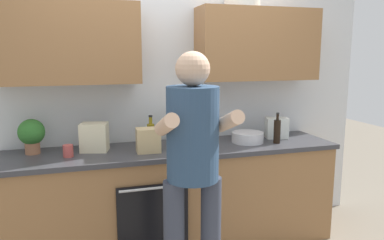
# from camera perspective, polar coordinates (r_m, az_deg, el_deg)

# --- Properties ---
(back_wall_unit) EXTENTS (4.00, 0.38, 2.50)m
(back_wall_unit) POSITION_cam_1_polar(r_m,az_deg,el_deg) (3.40, -3.79, 6.67)
(back_wall_unit) COLOR silver
(back_wall_unit) RESTS_ON ground
(counter) EXTENTS (2.84, 0.67, 0.90)m
(counter) POSITION_cam_1_polar(r_m,az_deg,el_deg) (3.36, -2.51, -11.62)
(counter) COLOR olive
(counter) RESTS_ON ground
(person_standing) EXTENTS (0.49, 0.45, 1.71)m
(person_standing) POSITION_cam_1_polar(r_m,az_deg,el_deg) (2.46, 0.14, -6.03)
(person_standing) COLOR #383D4C
(person_standing) RESTS_ON ground
(bottle_soy) EXTENTS (0.06, 0.06, 0.28)m
(bottle_soy) POSITION_cam_1_polar(r_m,az_deg,el_deg) (3.44, 12.78, -1.63)
(bottle_soy) COLOR black
(bottle_soy) RESTS_ON counter
(bottle_soda) EXTENTS (0.08, 0.08, 0.27)m
(bottle_soda) POSITION_cam_1_polar(r_m,az_deg,el_deg) (3.16, -1.73, -2.57)
(bottle_soda) COLOR #198C33
(bottle_soda) RESTS_ON counter
(bottle_wine) EXTENTS (0.07, 0.07, 0.28)m
(bottle_wine) POSITION_cam_1_polar(r_m,az_deg,el_deg) (3.04, -0.52, -2.71)
(bottle_wine) COLOR #471419
(bottle_wine) RESTS_ON counter
(bottle_oil) EXTENTS (0.07, 0.07, 0.26)m
(bottle_oil) POSITION_cam_1_polar(r_m,az_deg,el_deg) (3.32, -6.27, -1.99)
(bottle_oil) COLOR olive
(bottle_oil) RESTS_ON counter
(bottle_juice) EXTENTS (0.05, 0.05, 0.19)m
(bottle_juice) POSITION_cam_1_polar(r_m,az_deg,el_deg) (3.34, 2.04, -2.26)
(bottle_juice) COLOR orange
(bottle_juice) RESTS_ON counter
(cup_ceramic) EXTENTS (0.08, 0.08, 0.10)m
(cup_ceramic) POSITION_cam_1_polar(r_m,az_deg,el_deg) (3.08, -18.27, -4.47)
(cup_ceramic) COLOR #BF4C47
(cup_ceramic) RESTS_ON counter
(mixing_bowl) EXTENTS (0.29, 0.29, 0.09)m
(mixing_bowl) POSITION_cam_1_polar(r_m,az_deg,el_deg) (3.44, 8.44, -2.61)
(mixing_bowl) COLOR silver
(mixing_bowl) RESTS_ON counter
(knife_block) EXTENTS (0.10, 0.14, 0.26)m
(knife_block) POSITION_cam_1_polar(r_m,az_deg,el_deg) (3.33, -1.05, -1.89)
(knife_block) COLOR brown
(knife_block) RESTS_ON counter
(potted_herb) EXTENTS (0.21, 0.21, 0.28)m
(potted_herb) POSITION_cam_1_polar(r_m,az_deg,el_deg) (3.25, -23.15, -1.96)
(potted_herb) COLOR #9E6647
(potted_herb) RESTS_ON counter
(grocery_bag_rice) EXTENTS (0.25, 0.21, 0.23)m
(grocery_bag_rice) POSITION_cam_1_polar(r_m,az_deg,el_deg) (3.18, -14.58, -2.54)
(grocery_bag_rice) COLOR beige
(grocery_bag_rice) RESTS_ON counter
(grocery_bag_produce) EXTENTS (0.23, 0.19, 0.19)m
(grocery_bag_produce) POSITION_cam_1_polar(r_m,az_deg,el_deg) (3.66, 12.70, -1.17)
(grocery_bag_produce) COLOR silver
(grocery_bag_produce) RESTS_ON counter
(grocery_bag_bread) EXTENTS (0.20, 0.15, 0.20)m
(grocery_bag_bread) POSITION_cam_1_polar(r_m,az_deg,el_deg) (3.08, -6.65, -3.06)
(grocery_bag_bread) COLOR tan
(grocery_bag_bread) RESTS_ON counter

